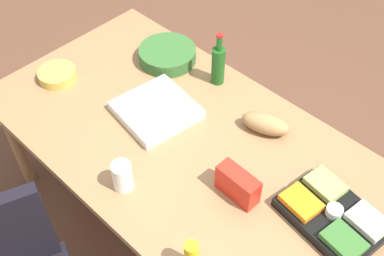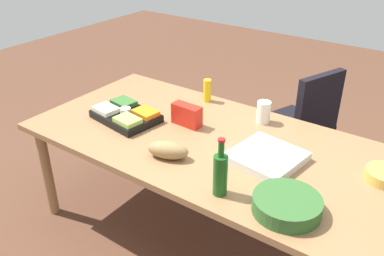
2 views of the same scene
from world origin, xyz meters
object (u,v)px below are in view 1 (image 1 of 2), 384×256
at_px(pizza_box, 156,110).
at_px(wine_bottle, 218,64).
at_px(mustard_bottle, 191,256).
at_px(chip_bowl, 57,75).
at_px(conference_table, 205,162).
at_px(veggie_tray, 333,215).
at_px(bread_loaf, 265,124).
at_px(mayo_jar, 122,176).
at_px(salad_bowl, 167,55).
at_px(chip_bag_red, 238,185).

relative_size(pizza_box, wine_bottle, 1.15).
height_order(pizza_box, mustard_bottle, mustard_bottle).
bearing_deg(chip_bowl, conference_table, 10.19).
relative_size(conference_table, wine_bottle, 7.49).
distance_m(veggie_tray, wine_bottle, 0.99).
relative_size(chip_bowl, bread_loaf, 0.86).
distance_m(mayo_jar, wine_bottle, 0.84).
bearing_deg(mustard_bottle, mayo_jar, 171.99).
relative_size(bread_loaf, mustard_bottle, 1.44).
bearing_deg(conference_table, mustard_bottle, -52.54).
xyz_separation_m(chip_bowl, salad_bowl, (0.32, 0.53, 0.01)).
distance_m(pizza_box, mustard_bottle, 0.87).
distance_m(mayo_jar, bread_loaf, 0.75).
xyz_separation_m(pizza_box, mustard_bottle, (0.72, -0.48, 0.06)).
xyz_separation_m(mayo_jar, wine_bottle, (-0.17, 0.82, 0.05)).
bearing_deg(chip_bag_red, chip_bowl, -175.39).
xyz_separation_m(pizza_box, chip_bag_red, (0.62, -0.10, 0.04)).
distance_m(wine_bottle, mustard_bottle, 1.10).
xyz_separation_m(chip_bowl, mayo_jar, (0.82, -0.22, 0.05)).
bearing_deg(mustard_bottle, salad_bowl, 140.19).
xyz_separation_m(chip_bowl, pizza_box, (0.59, 0.19, -0.00)).
bearing_deg(mustard_bottle, bread_loaf, 107.55).
bearing_deg(mayo_jar, pizza_box, 119.06).
xyz_separation_m(mayo_jar, salad_bowl, (-0.50, 0.75, -0.03)).
xyz_separation_m(bread_loaf, mustard_bottle, (0.24, -0.77, 0.03)).
xyz_separation_m(chip_bowl, bread_loaf, (1.06, 0.48, 0.02)).
bearing_deg(pizza_box, bread_loaf, 39.96).
bearing_deg(mustard_bottle, chip_bowl, 167.47).
height_order(chip_bowl, mayo_jar, mayo_jar).
relative_size(pizza_box, bread_loaf, 1.50).
distance_m(conference_table, salad_bowl, 0.74).
bearing_deg(bread_loaf, chip_bag_red, -68.96).
xyz_separation_m(mayo_jar, bread_loaf, (0.24, 0.70, -0.02)).
bearing_deg(salad_bowl, chip_bowl, -120.86).
bearing_deg(salad_bowl, bread_loaf, -3.73).
xyz_separation_m(salad_bowl, wine_bottle, (0.33, 0.06, 0.08)).
bearing_deg(wine_bottle, chip_bag_red, -41.52).
bearing_deg(veggie_tray, pizza_box, -175.32).
bearing_deg(pizza_box, conference_table, 4.90).
bearing_deg(veggie_tray, wine_bottle, 161.08).
distance_m(salad_bowl, wine_bottle, 0.34).
distance_m(chip_bowl, wine_bottle, 0.88).
distance_m(mayo_jar, salad_bowl, 0.90).
relative_size(mayo_jar, salad_bowl, 0.46).
bearing_deg(conference_table, pizza_box, 176.54).
bearing_deg(salad_bowl, veggie_tray, -11.52).
xyz_separation_m(chip_bag_red, wine_bottle, (-0.56, 0.50, 0.05)).
bearing_deg(pizza_box, veggie_tray, 13.04).
xyz_separation_m(conference_table, mustard_bottle, (0.35, -0.46, 0.15)).
distance_m(pizza_box, bread_loaf, 0.56).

